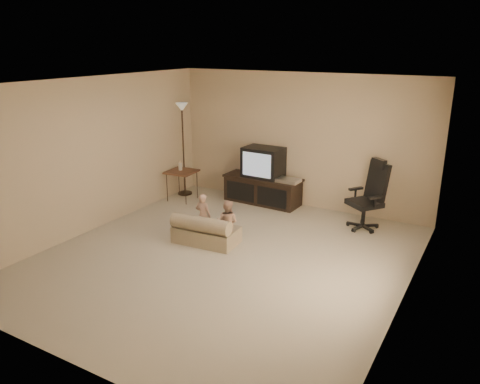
# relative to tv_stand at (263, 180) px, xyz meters

# --- Properties ---
(floor) EXTENTS (5.50, 5.50, 0.00)m
(floor) POSITION_rel_tv_stand_xyz_m (0.65, -2.49, -0.46)
(floor) COLOR beige
(floor) RESTS_ON ground
(room_shell) EXTENTS (5.50, 5.50, 5.50)m
(room_shell) POSITION_rel_tv_stand_xyz_m (0.65, -2.49, 1.06)
(room_shell) COLOR silver
(room_shell) RESTS_ON floor
(tv_stand) EXTENTS (1.56, 0.63, 1.10)m
(tv_stand) POSITION_rel_tv_stand_xyz_m (0.00, 0.00, 0.00)
(tv_stand) COLOR black
(tv_stand) RESTS_ON floor
(office_chair) EXTENTS (0.77, 0.77, 1.19)m
(office_chair) POSITION_rel_tv_stand_xyz_m (2.12, -0.30, -0.03)
(office_chair) COLOR black
(office_chair) RESTS_ON floor
(side_table) EXTENTS (0.57, 0.57, 0.81)m
(side_table) POSITION_rel_tv_stand_xyz_m (-1.48, -0.64, 0.12)
(side_table) COLOR brown
(side_table) RESTS_ON floor
(floor_lamp) EXTENTS (0.29, 0.29, 1.88)m
(floor_lamp) POSITION_rel_tv_stand_xyz_m (-1.65, -0.32, 0.91)
(floor_lamp) COLOR black
(floor_lamp) RESTS_ON floor
(child_sofa) EXTENTS (1.03, 0.63, 0.48)m
(child_sofa) POSITION_rel_tv_stand_xyz_m (0.11, -2.19, -0.26)
(child_sofa) COLOR tan
(child_sofa) RESTS_ON floor
(toddler_left) EXTENTS (0.28, 0.22, 0.72)m
(toddler_left) POSITION_rel_tv_stand_xyz_m (-0.07, -1.98, -0.10)
(toddler_left) COLOR tan
(toddler_left) RESTS_ON floor
(toddler_right) EXTENTS (0.37, 0.23, 0.72)m
(toddler_right) POSITION_rel_tv_stand_xyz_m (0.43, -2.04, -0.10)
(toddler_right) COLOR tan
(toddler_right) RESTS_ON floor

